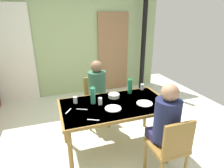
{
  "coord_description": "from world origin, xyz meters",
  "views": [
    {
      "loc": [
        -0.48,
        -2.25,
        1.9
      ],
      "look_at": [
        0.35,
        0.13,
        0.98
      ],
      "focal_mm": 29.79,
      "sensor_mm": 36.0,
      "label": 1
    }
  ],
  "objects_px": {
    "chair_near_diner": "(171,146)",
    "water_bottle_green_near": "(130,86)",
    "chair_far_diner": "(96,98)",
    "dining_table": "(115,108)",
    "water_bottle_green_far": "(93,95)",
    "person_far_diner": "(97,86)",
    "person_near_diner": "(166,119)",
    "serving_bowl_center": "(114,96)"
  },
  "relations": [
    {
      "from": "water_bottle_green_far",
      "to": "chair_far_diner",
      "type": "bearing_deg",
      "value": 72.99
    },
    {
      "from": "water_bottle_green_far",
      "to": "serving_bowl_center",
      "type": "xyz_separation_m",
      "value": [
        0.35,
        0.1,
        -0.1
      ]
    },
    {
      "from": "water_bottle_green_far",
      "to": "water_bottle_green_near",
      "type": "bearing_deg",
      "value": 14.7
    },
    {
      "from": "chair_near_diner",
      "to": "person_far_diner",
      "type": "distance_m",
      "value": 1.55
    },
    {
      "from": "water_bottle_green_far",
      "to": "serving_bowl_center",
      "type": "height_order",
      "value": "water_bottle_green_far"
    },
    {
      "from": "chair_near_diner",
      "to": "chair_far_diner",
      "type": "bearing_deg",
      "value": 106.75
    },
    {
      "from": "person_far_diner",
      "to": "chair_near_diner",
      "type": "bearing_deg",
      "value": 108.23
    },
    {
      "from": "chair_near_diner",
      "to": "person_near_diner",
      "type": "height_order",
      "value": "person_near_diner"
    },
    {
      "from": "chair_far_diner",
      "to": "person_near_diner",
      "type": "distance_m",
      "value": 1.55
    },
    {
      "from": "person_near_diner",
      "to": "person_far_diner",
      "type": "relative_size",
      "value": 1.0
    },
    {
      "from": "dining_table",
      "to": "serving_bowl_center",
      "type": "height_order",
      "value": "serving_bowl_center"
    },
    {
      "from": "serving_bowl_center",
      "to": "water_bottle_green_near",
      "type": "bearing_deg",
      "value": 13.97
    },
    {
      "from": "person_far_diner",
      "to": "dining_table",
      "type": "bearing_deg",
      "value": 97.77
    },
    {
      "from": "water_bottle_green_far",
      "to": "person_near_diner",
      "type": "bearing_deg",
      "value": -49.06
    },
    {
      "from": "chair_far_diner",
      "to": "serving_bowl_center",
      "type": "xyz_separation_m",
      "value": [
        0.15,
        -0.57,
        0.26
      ]
    },
    {
      "from": "dining_table",
      "to": "person_far_diner",
      "type": "bearing_deg",
      "value": 97.77
    },
    {
      "from": "chair_far_diner",
      "to": "person_near_diner",
      "type": "xyz_separation_m",
      "value": [
        0.48,
        -1.44,
        0.28
      ]
    },
    {
      "from": "dining_table",
      "to": "water_bottle_green_near",
      "type": "xyz_separation_m",
      "value": [
        0.36,
        0.3,
        0.19
      ]
    },
    {
      "from": "water_bottle_green_far",
      "to": "serving_bowl_center",
      "type": "relative_size",
      "value": 1.59
    },
    {
      "from": "chair_far_diner",
      "to": "chair_near_diner",
      "type": "bearing_deg",
      "value": 106.75
    },
    {
      "from": "dining_table",
      "to": "water_bottle_green_far",
      "type": "relative_size",
      "value": 5.74
    },
    {
      "from": "person_far_diner",
      "to": "water_bottle_green_near",
      "type": "height_order",
      "value": "person_far_diner"
    },
    {
      "from": "chair_near_diner",
      "to": "water_bottle_green_near",
      "type": "height_order",
      "value": "water_bottle_green_near"
    },
    {
      "from": "person_far_diner",
      "to": "water_bottle_green_far",
      "type": "bearing_deg",
      "value": 68.94
    },
    {
      "from": "water_bottle_green_far",
      "to": "person_far_diner",
      "type": "bearing_deg",
      "value": 68.94
    },
    {
      "from": "person_far_diner",
      "to": "water_bottle_green_near",
      "type": "distance_m",
      "value": 0.57
    },
    {
      "from": "water_bottle_green_near",
      "to": "water_bottle_green_far",
      "type": "height_order",
      "value": "water_bottle_green_far"
    },
    {
      "from": "person_far_diner",
      "to": "serving_bowl_center",
      "type": "distance_m",
      "value": 0.45
    },
    {
      "from": "dining_table",
      "to": "person_far_diner",
      "type": "height_order",
      "value": "person_far_diner"
    },
    {
      "from": "person_near_diner",
      "to": "serving_bowl_center",
      "type": "height_order",
      "value": "person_near_diner"
    },
    {
      "from": "chair_far_diner",
      "to": "serving_bowl_center",
      "type": "height_order",
      "value": "chair_far_diner"
    },
    {
      "from": "person_near_diner",
      "to": "water_bottle_green_far",
      "type": "xyz_separation_m",
      "value": [
        -0.68,
        0.78,
        0.08
      ]
    },
    {
      "from": "chair_far_diner",
      "to": "person_near_diner",
      "type": "height_order",
      "value": "person_near_diner"
    },
    {
      "from": "chair_far_diner",
      "to": "water_bottle_green_near",
      "type": "distance_m",
      "value": 0.75
    },
    {
      "from": "dining_table",
      "to": "person_near_diner",
      "type": "xyz_separation_m",
      "value": [
        0.39,
        -0.65,
        0.12
      ]
    },
    {
      "from": "chair_near_diner",
      "to": "water_bottle_green_near",
      "type": "relative_size",
      "value": 3.27
    },
    {
      "from": "chair_far_diner",
      "to": "water_bottle_green_far",
      "type": "distance_m",
      "value": 0.78
    },
    {
      "from": "person_near_diner",
      "to": "person_far_diner",
      "type": "distance_m",
      "value": 1.39
    },
    {
      "from": "dining_table",
      "to": "water_bottle_green_near",
      "type": "bearing_deg",
      "value": 39.94
    },
    {
      "from": "dining_table",
      "to": "water_bottle_green_near",
      "type": "relative_size",
      "value": 5.81
    },
    {
      "from": "person_near_diner",
      "to": "water_bottle_green_far",
      "type": "bearing_deg",
      "value": 130.94
    },
    {
      "from": "dining_table",
      "to": "water_bottle_green_far",
      "type": "bearing_deg",
      "value": 156.31
    }
  ]
}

